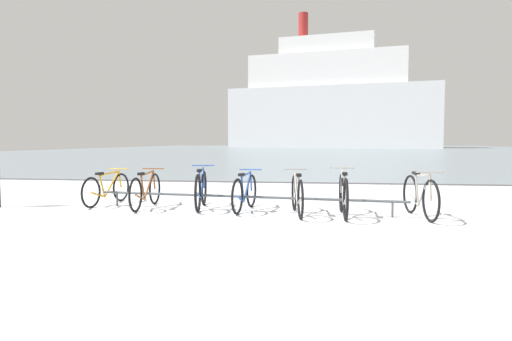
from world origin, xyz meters
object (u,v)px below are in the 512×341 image
(ferry_ship, at_px, (331,102))
(bicycle_1, at_px, (146,190))
(bicycle_3, at_px, (245,192))
(bicycle_4, at_px, (297,195))
(bicycle_5, at_px, (343,195))
(bicycle_6, at_px, (420,196))
(bicycle_0, at_px, (107,189))
(bicycle_2, at_px, (201,190))

(ferry_ship, bearing_deg, bicycle_1, -93.70)
(bicycle_3, distance_m, bicycle_4, 1.07)
(bicycle_5, height_order, bicycle_6, bicycle_5)
(bicycle_1, distance_m, ferry_ship, 84.24)
(bicycle_4, xyz_separation_m, bicycle_5, (0.82, -0.07, 0.02))
(bicycle_5, bearing_deg, bicycle_0, 170.44)
(bicycle_3, xyz_separation_m, bicycle_5, (1.84, -0.40, 0.03))
(bicycle_1, xyz_separation_m, bicycle_5, (3.86, -0.46, 0.03))
(bicycle_1, xyz_separation_m, bicycle_6, (5.18, -0.41, 0.03))
(bicycle_4, relative_size, bicycle_5, 0.99)
(bicycle_4, bearing_deg, bicycle_1, 172.64)
(bicycle_0, height_order, bicycle_3, bicycle_3)
(bicycle_0, xyz_separation_m, bicycle_4, (4.04, -0.75, 0.03))
(bicycle_3, xyz_separation_m, ferry_ship, (3.38, 83.68, 8.67))
(bicycle_2, xyz_separation_m, bicycle_3, (0.90, -0.13, -0.03))
(bicycle_0, bearing_deg, bicycle_2, -7.81)
(bicycle_0, xyz_separation_m, bicycle_6, (6.18, -0.77, 0.04))
(bicycle_5, bearing_deg, bicycle_2, 169.09)
(bicycle_1, bearing_deg, bicycle_5, -6.80)
(bicycle_4, bearing_deg, bicycle_0, 169.47)
(bicycle_0, xyz_separation_m, bicycle_5, (4.86, -0.82, 0.05))
(bicycle_2, xyz_separation_m, bicycle_6, (4.06, -0.48, -0.00))
(bicycle_0, height_order, bicycle_5, bicycle_5)
(bicycle_1, height_order, bicycle_5, bicycle_5)
(bicycle_0, relative_size, ferry_ship, 0.04)
(bicycle_5, height_order, ferry_ship, ferry_ship)
(bicycle_2, distance_m, bicycle_4, 1.97)
(bicycle_2, relative_size, bicycle_4, 0.99)
(ferry_ship, bearing_deg, bicycle_0, -94.40)
(bicycle_2, height_order, bicycle_4, bicycle_2)
(bicycle_1, relative_size, ferry_ship, 0.04)
(bicycle_0, distance_m, bicycle_3, 3.05)
(bicycle_5, xyz_separation_m, bicycle_6, (1.32, 0.05, -0.01))
(bicycle_1, distance_m, bicycle_4, 3.06)
(bicycle_6, bearing_deg, bicycle_1, 175.50)
(bicycle_2, xyz_separation_m, ferry_ship, (4.29, 83.55, 8.64))
(bicycle_4, height_order, ferry_ship, ferry_ship)
(bicycle_3, bearing_deg, ferry_ship, 87.68)
(bicycle_0, bearing_deg, bicycle_3, -7.99)
(bicycle_4, bearing_deg, bicycle_6, -0.41)
(bicycle_1, relative_size, bicycle_4, 1.03)
(bicycle_1, distance_m, bicycle_5, 3.89)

